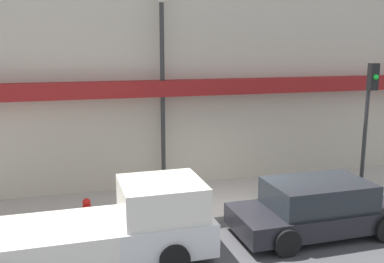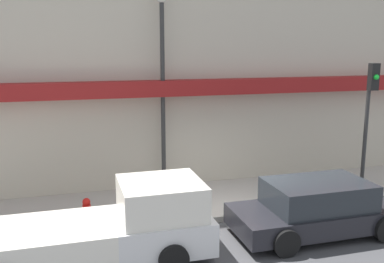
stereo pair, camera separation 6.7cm
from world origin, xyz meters
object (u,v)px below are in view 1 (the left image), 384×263
fire_hydrant (87,211)px  traffic_light (369,107)px  pickup_truck (107,229)px  street_lamp (162,71)px  parked_car (317,208)px

fire_hydrant → traffic_light: (8.43, -0.23, 2.48)m
pickup_truck → street_lamp: size_ratio=0.87×
parked_car → street_lamp: size_ratio=0.71×
fire_hydrant → traffic_light: 8.78m
fire_hydrant → traffic_light: traffic_light is taller
fire_hydrant → street_lamp: size_ratio=0.11×
street_lamp → parked_car: bearing=-52.1°
parked_car → street_lamp: bearing=128.8°
traffic_light → pickup_truck: bearing=-168.5°
fire_hydrant → street_lamp: 4.89m
pickup_truck → fire_hydrant: 1.91m
parked_car → fire_hydrant: bearing=163.0°
pickup_truck → fire_hydrant: bearing=99.5°
fire_hydrant → pickup_truck: bearing=-78.9°
fire_hydrant → street_lamp: street_lamp is taller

